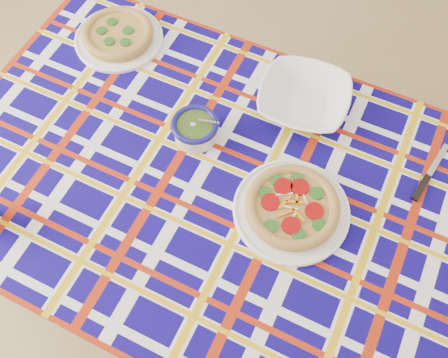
# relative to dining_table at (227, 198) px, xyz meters

# --- Properties ---
(floor) EXTENTS (4.00, 4.00, 0.00)m
(floor) POSITION_rel_dining_table_xyz_m (-0.32, 0.11, -0.61)
(floor) COLOR olive
(floor) RESTS_ON ground
(dining_table) EXTENTS (1.67, 1.35, 0.68)m
(dining_table) POSITION_rel_dining_table_xyz_m (0.00, 0.00, 0.00)
(dining_table) COLOR brown
(dining_table) RESTS_ON floor
(tablecloth) EXTENTS (1.70, 1.39, 0.10)m
(tablecloth) POSITION_rel_dining_table_xyz_m (0.00, 0.00, 0.02)
(tablecloth) COLOR #0D055F
(tablecloth) RESTS_ON dining_table
(main_focaccia_plate) EXTENTS (0.36, 0.36, 0.06)m
(main_focaccia_plate) POSITION_rel_dining_table_xyz_m (0.16, -0.06, 0.10)
(main_focaccia_plate) COLOR #A8813B
(main_focaccia_plate) RESTS_ON tablecloth
(pesto_bowl) EXTENTS (0.16, 0.16, 0.07)m
(pesto_bowl) POSITION_rel_dining_table_xyz_m (-0.09, 0.14, 0.11)
(pesto_bowl) COLOR #21370F
(pesto_bowl) RESTS_ON tablecloth
(serving_bowl) EXTENTS (0.29, 0.29, 0.06)m
(serving_bowl) POSITION_rel_dining_table_xyz_m (0.18, 0.26, 0.10)
(serving_bowl) COLOR white
(serving_bowl) RESTS_ON tablecloth
(second_focaccia_plate) EXTENTS (0.34, 0.34, 0.05)m
(second_focaccia_plate) POSITION_rel_dining_table_xyz_m (-0.36, 0.45, 0.09)
(second_focaccia_plate) COLOR #A8813B
(second_focaccia_plate) RESTS_ON tablecloth
(table_knife) EXTENTS (0.12, 0.19, 0.01)m
(table_knife) POSITION_rel_dining_table_xyz_m (0.52, 0.11, 0.07)
(table_knife) COLOR silver
(table_knife) RESTS_ON tablecloth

